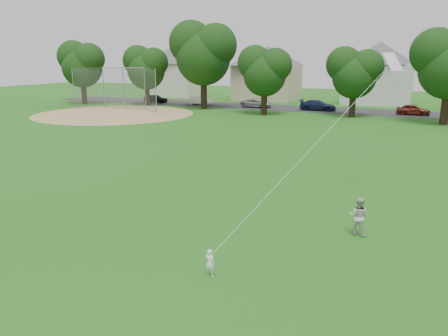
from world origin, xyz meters
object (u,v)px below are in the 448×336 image
at_px(kite, 319,141).
at_px(older_boy, 359,216).
at_px(baseball_backstop, 121,89).
at_px(toddler, 210,263).

bearing_deg(kite, older_boy, -0.55).
height_order(kite, baseball_backstop, kite).
distance_m(older_boy, kite, 3.07).
relative_size(kite, baseball_backstop, 1.04).
height_order(toddler, kite, kite).
bearing_deg(kite, baseball_backstop, 136.88).
bearing_deg(older_boy, toddler, 62.20).
height_order(toddler, baseball_backstop, baseball_backstop).
bearing_deg(older_boy, baseball_backstop, -34.56).
xyz_separation_m(kite, baseball_backstop, (-30.57, 28.63, -0.82)).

